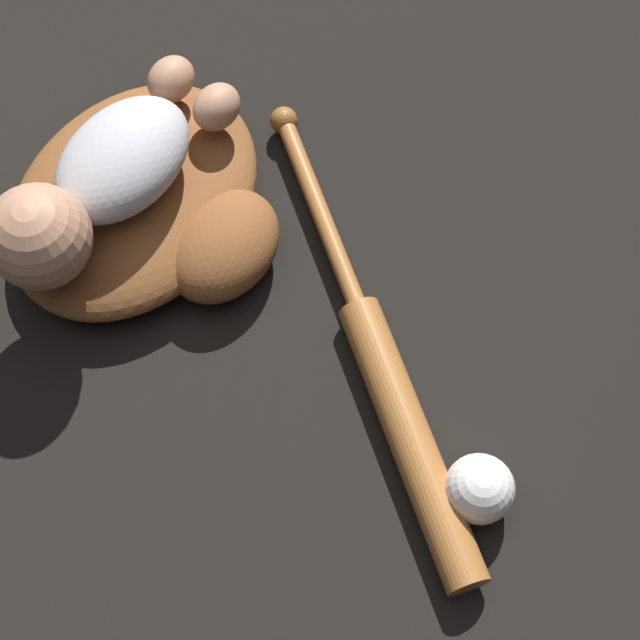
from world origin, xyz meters
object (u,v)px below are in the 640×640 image
Objects in this scene: baseball_glove at (149,205)px; baby_figure at (96,184)px; baseball_bat at (391,390)px; baseball at (479,489)px.

baseball_glove is 0.10m from baby_figure.
baseball_bat is at bearing 93.72° from baseball_glove.
baseball_bat is 7.51× the size of baseball.
baseball is at bearing 80.00° from baseball_bat.
baseball_bat is (-0.07, 0.36, -0.10)m from baby_figure.
baby_figure is 0.51m from baseball.
baseball is at bearing 95.11° from baby_figure.
baseball reaches higher than baseball_bat.
baseball_glove is 1.11× the size of baby_figure.
baseball_glove is at bearing -86.28° from baseball_bat.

